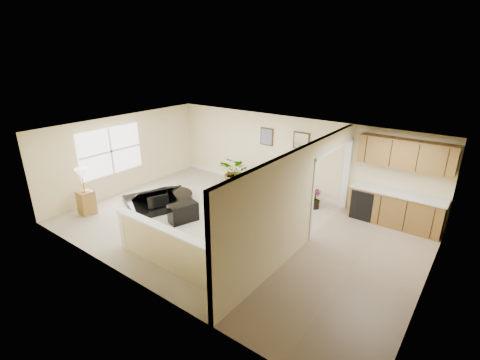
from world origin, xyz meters
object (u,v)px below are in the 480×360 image
Objects in this scene: loveseat at (286,185)px; accent_table at (267,178)px; lamp_stand at (85,195)px; small_plant at (315,200)px; piano_bench at (183,213)px; piano at (154,183)px; palm_plant at (236,173)px.

loveseat is 0.71m from accent_table.
lamp_stand reaches higher than loveseat.
loveseat is 3.20× the size of small_plant.
accent_table reaches higher than piano_bench.
accent_table is 5.52m from lamp_stand.
small_plant is 0.42× the size of lamp_stand.
small_plant reaches higher than piano_bench.
small_plant is at bearing 40.05° from lamp_stand.
small_plant is (2.49, 2.94, -0.02)m from piano_bench.
piano is 4.82m from small_plant.
accent_table is 1.28× the size of small_plant.
piano is at bearing -147.45° from loveseat.
piano is at bearing 58.10° from lamp_stand.
accent_table reaches higher than small_plant.
lamp_stand is (-2.55, -1.30, 0.32)m from piano_bench.
piano is at bearing -116.84° from palm_plant.
piano_bench is 0.68× the size of palm_plant.
accent_table is at bearing 172.46° from small_plant.
palm_plant reaches higher than accent_table.
small_plant is (4.03, 2.61, -0.41)m from piano.
accent_table is (0.66, 3.18, 0.21)m from piano_bench.
small_plant is (1.13, -0.30, -0.11)m from loveseat.
piano is 2.03× the size of palm_plant.
loveseat is at bearing 4.34° from accent_table.
piano_bench is 2.88m from lamp_stand.
loveseat is at bearing 67.66° from piano.
palm_plant is at bearing -176.38° from small_plant.
loveseat is 2.50× the size of accent_table.
piano_bench is at bearing -130.31° from small_plant.
palm_plant is (1.23, 2.44, -0.09)m from piano.
piano is 2.99× the size of piano_bench.
loveseat is 1.17m from small_plant.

